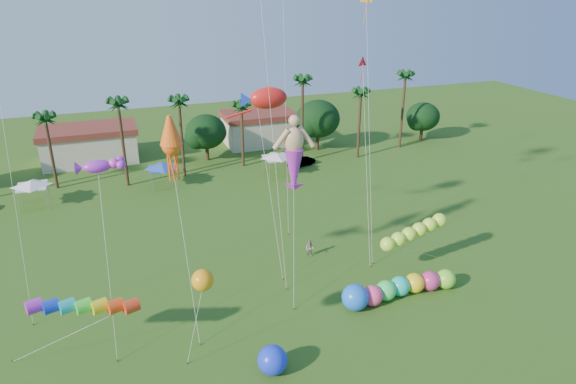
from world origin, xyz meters
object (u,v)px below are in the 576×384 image
object	(u,v)px
caterpillar_inflatable	(395,289)
blue_ball	(272,360)
car_b	(301,161)
spectator_b	(310,248)

from	to	relation	value
caterpillar_inflatable	blue_ball	distance (m)	12.41
car_b	spectator_b	distance (m)	24.18
car_b	caterpillar_inflatable	size ratio (longest dim) A/B	0.40
car_b	blue_ball	world-z (taller)	blue_ball
car_b	blue_ball	distance (m)	39.01
blue_ball	spectator_b	bearing A→B (deg)	58.68
spectator_b	blue_ball	bearing A→B (deg)	-72.03
caterpillar_inflatable	blue_ball	size ratio (longest dim) A/B	5.23
spectator_b	caterpillar_inflatable	bearing A→B (deg)	-16.41
spectator_b	caterpillar_inflatable	world-z (taller)	caterpillar_inflatable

